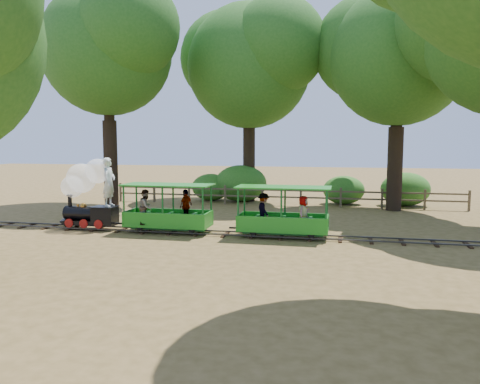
% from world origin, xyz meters
% --- Properties ---
extents(ground, '(90.00, 90.00, 0.00)m').
position_xyz_m(ground, '(0.00, 0.00, 0.00)').
color(ground, olive).
rests_on(ground, ground).
extents(track, '(22.00, 1.00, 0.10)m').
position_xyz_m(track, '(0.00, 0.00, 0.07)').
color(track, '#3F3D3A').
rests_on(track, ground).
extents(locomotive, '(2.37, 1.11, 2.76)m').
position_xyz_m(locomotive, '(-6.36, 0.07, 1.57)').
color(locomotive, black).
rests_on(locomotive, ground).
extents(carriage_front, '(3.23, 1.43, 1.68)m').
position_xyz_m(carriage_front, '(-3.21, -0.02, 0.77)').
color(carriage_front, '#1F831C').
rests_on(carriage_front, track).
extents(carriage_rear, '(3.23, 1.32, 1.68)m').
position_xyz_m(carriage_rear, '(0.99, -0.03, 0.76)').
color(carriage_rear, '#1F831C').
rests_on(carriage_rear, track).
extents(oak_nw, '(8.05, 7.09, 11.04)m').
position_xyz_m(oak_nw, '(-8.53, 6.09, 8.13)').
color(oak_nw, '#2D2116').
rests_on(oak_nw, ground).
extents(oak_nc, '(8.36, 7.36, 10.69)m').
position_xyz_m(oak_nc, '(-2.03, 9.59, 7.69)').
color(oak_nc, '#2D2116').
rests_on(oak_nc, ground).
extents(oak_ne, '(8.04, 7.07, 10.46)m').
position_xyz_m(oak_ne, '(5.47, 7.59, 7.57)').
color(oak_ne, '#2D2116').
rests_on(oak_ne, ground).
extents(fence, '(18.10, 0.10, 1.00)m').
position_xyz_m(fence, '(0.00, 8.00, 0.58)').
color(fence, brown).
rests_on(fence, ground).
extents(shrub_west, '(2.17, 1.67, 1.50)m').
position_xyz_m(shrub_west, '(-4.14, 9.30, 0.75)').
color(shrub_west, '#2D6B1E').
rests_on(shrub_west, ground).
extents(shrub_mid_w, '(2.90, 2.23, 2.01)m').
position_xyz_m(shrub_mid_w, '(-2.42, 9.30, 1.00)').
color(shrub_mid_w, '#2D6B1E').
rests_on(shrub_mid_w, ground).
extents(shrub_mid_e, '(2.17, 1.67, 1.50)m').
position_xyz_m(shrub_mid_e, '(3.15, 9.30, 0.75)').
color(shrub_mid_e, '#2D6B1E').
rests_on(shrub_mid_e, ground).
extents(shrub_east, '(2.49, 1.92, 1.73)m').
position_xyz_m(shrub_east, '(6.25, 9.30, 0.86)').
color(shrub_east, '#2D6B1E').
rests_on(shrub_east, ground).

